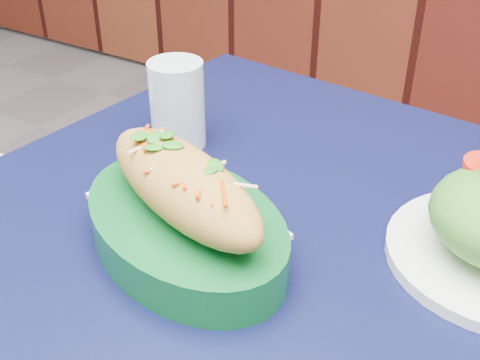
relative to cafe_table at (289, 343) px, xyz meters
The scene contains 3 objects.
cafe_table is the anchor object (origin of this frame).
banh_mi_basket 0.17m from the cafe_table, behind, with size 0.28×0.24×0.11m.
water_glass 0.31m from the cafe_table, 148.46° to the left, with size 0.07×0.07×0.11m, color silver.
Camera 1 is at (0.56, 0.85, 1.12)m, focal length 45.00 mm.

